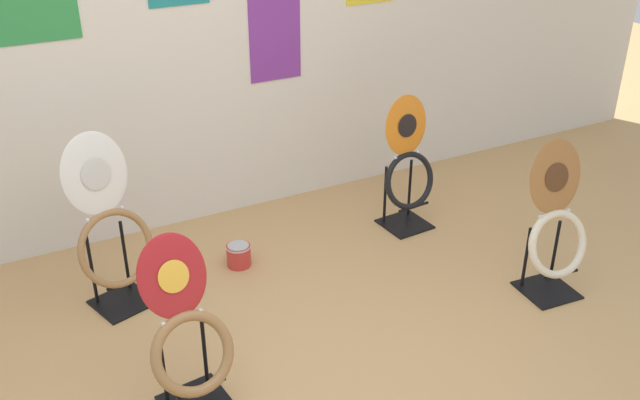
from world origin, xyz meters
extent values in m
cube|color=silver|center=(0.00, 2.09, 1.30)|extent=(8.00, 0.06, 2.60)
cube|color=purple|center=(0.78, 2.06, 1.18)|extent=(0.34, 0.01, 0.67)
cube|color=black|center=(1.33, 1.36, 0.01)|extent=(0.30, 0.30, 0.01)
cylinder|color=black|center=(1.23, 1.44, 0.20)|extent=(0.02, 0.02, 0.39)
cylinder|color=black|center=(1.43, 1.45, 0.20)|extent=(0.02, 0.02, 0.39)
cylinder|color=black|center=(1.34, 1.28, 0.16)|extent=(0.22, 0.03, 0.02)
torus|color=black|center=(1.34, 1.33, 0.32)|extent=(0.37, 0.16, 0.36)
ellipsoid|color=orange|center=(1.33, 1.40, 0.67)|extent=(0.31, 0.09, 0.38)
ellipsoid|color=black|center=(1.33, 1.39, 0.67)|extent=(0.14, 0.03, 0.14)
sphere|color=silver|center=(1.25, 1.37, 0.48)|extent=(0.02, 0.02, 0.02)
sphere|color=silver|center=(1.42, 1.39, 0.48)|extent=(0.02, 0.02, 0.02)
cube|color=black|center=(1.61, 0.37, 0.01)|extent=(0.30, 0.30, 0.01)
cylinder|color=black|center=(1.52, 0.47, 0.19)|extent=(0.02, 0.02, 0.36)
cylinder|color=black|center=(1.72, 0.46, 0.19)|extent=(0.02, 0.02, 0.36)
cylinder|color=black|center=(1.60, 0.30, 0.15)|extent=(0.22, 0.04, 0.02)
torus|color=beige|center=(1.61, 0.35, 0.31)|extent=(0.38, 0.20, 0.36)
ellipsoid|color=#936033|center=(1.62, 0.45, 0.66)|extent=(0.34, 0.13, 0.40)
ellipsoid|color=#4C2D19|center=(1.62, 0.44, 0.66)|extent=(0.15, 0.05, 0.15)
sphere|color=silver|center=(1.52, 0.42, 0.46)|extent=(0.02, 0.02, 0.02)
sphere|color=silver|center=(1.70, 0.41, 0.46)|extent=(0.02, 0.02, 0.02)
cube|color=black|center=(-0.48, 1.35, 0.01)|extent=(0.35, 0.35, 0.01)
cylinder|color=black|center=(-0.60, 1.41, 0.22)|extent=(0.02, 0.02, 0.41)
cylinder|color=black|center=(-0.41, 1.47, 0.22)|extent=(0.02, 0.02, 0.41)
cylinder|color=black|center=(-0.45, 1.28, 0.18)|extent=(0.22, 0.08, 0.02)
torus|color=#9E7042|center=(-0.47, 1.33, 0.35)|extent=(0.45, 0.29, 0.40)
ellipsoid|color=white|center=(-0.50, 1.43, 0.74)|extent=(0.37, 0.21, 0.43)
ellipsoid|color=silver|center=(-0.50, 1.42, 0.74)|extent=(0.16, 0.08, 0.16)
sphere|color=silver|center=(-0.58, 1.37, 0.53)|extent=(0.02, 0.02, 0.02)
sphere|color=silver|center=(-0.40, 1.42, 0.53)|extent=(0.02, 0.02, 0.02)
cylinder|color=black|center=(-0.49, 0.52, 0.19)|extent=(0.02, 0.02, 0.35)
cylinder|color=black|center=(-0.29, 0.54, 0.19)|extent=(0.02, 0.02, 0.35)
cylinder|color=black|center=(-0.37, 0.37, 0.15)|extent=(0.22, 0.04, 0.02)
torus|color=#9E7042|center=(-0.38, 0.42, 0.30)|extent=(0.39, 0.26, 0.34)
ellipsoid|color=#AD1E23|center=(-0.39, 0.56, 0.61)|extent=(0.32, 0.18, 0.36)
ellipsoid|color=yellow|center=(-0.39, 0.55, 0.62)|extent=(0.14, 0.07, 0.13)
sphere|color=silver|center=(-0.47, 0.49, 0.44)|extent=(0.02, 0.02, 0.02)
sphere|color=silver|center=(-0.30, 0.51, 0.44)|extent=(0.02, 0.02, 0.02)
cylinder|color=red|center=(0.22, 1.41, 0.07)|extent=(0.14, 0.14, 0.13)
torus|color=silver|center=(0.22, 1.41, 0.12)|extent=(0.15, 0.15, 0.01)
cylinder|color=#B2B2B7|center=(0.22, 1.41, 0.13)|extent=(0.12, 0.12, 0.00)
camera|label=1|loc=(-1.00, -1.90, 2.26)|focal=40.00mm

